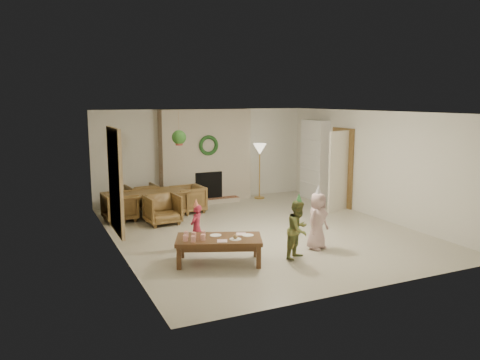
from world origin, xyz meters
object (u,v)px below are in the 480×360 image
dining_table (152,204)px  child_red (196,227)px  dining_chair_far (142,197)px  coffee_table_top (219,240)px  child_plaid (298,229)px  child_pink (318,221)px  dining_chair_left (120,207)px  dining_chair_right (188,199)px  dining_chair_near (163,209)px

dining_table → child_red: bearing=-92.0°
dining_table → dining_chair_far: bearing=90.0°
dining_table → child_red: size_ratio=2.00×
coffee_table_top → child_plaid: (1.36, -0.35, 0.11)m
dining_chair_far → child_red: bearing=88.4°
child_pink → child_red: bearing=134.9°
dining_table → dining_chair_left: (-0.75, -0.06, 0.03)m
dining_chair_far → dining_chair_left: 1.06m
child_red → dining_chair_right: bearing=-148.1°
dining_chair_left → coffee_table_top: dining_chair_left is taller
dining_chair_near → child_plaid: bearing=-69.5°
dining_table → dining_chair_near: 0.75m
dining_chair_near → dining_table: bearing=90.0°
dining_chair_near → coffee_table_top: bearing=-91.2°
child_pink → dining_table: bearing=98.6°
dining_chair_far → child_plaid: 5.04m
dining_chair_near → dining_chair_right: (0.87, 0.83, 0.00)m
dining_chair_left → child_plaid: 4.59m
dining_table → child_plaid: child_plaid is taller
dining_chair_right → coffee_table_top: size_ratio=0.51×
child_red → child_plaid: 1.88m
dining_chair_far → child_plaid: (1.66, -4.75, 0.19)m
child_red → child_plaid: child_plaid is taller
child_plaid → dining_chair_near: bearing=84.7°
dining_chair_left → child_pink: bearing=-145.6°
dining_table → dining_chair_far: dining_chair_far is taller
dining_table → child_plaid: 4.32m
child_pink → dining_chair_left: bearing=106.8°
dining_chair_near → coffee_table_top: (0.18, -2.91, 0.08)m
dining_chair_left → child_pink: child_pink is taller
dining_table → dining_chair_near: (0.06, -0.75, 0.03)m
dining_chair_near → dining_chair_left: (-0.81, 0.69, 0.00)m
dining_table → dining_chair_far: size_ratio=2.34×
coffee_table_top → child_red: size_ratio=1.69×
dining_chair_far → dining_chair_near: bearing=90.0°
child_pink → dining_chair_near: bearing=103.8°
dining_chair_near → coffee_table_top: 2.91m
dining_chair_right → coffee_table_top: 3.80m
coffee_table_top → child_plaid: size_ratio=1.39×
dining_chair_near → dining_chair_far: 1.50m
dining_chair_near → child_red: child_red is taller
dining_chair_near → dining_chair_far: bearing=90.0°
dining_table → child_red: child_red is taller
dining_table → child_pink: child_pink is taller
child_red → child_pink: bearing=114.6°
dining_chair_left → child_red: size_ratio=0.85×
dining_chair_far → dining_chair_left: same height
coffee_table_top → child_red: 0.84m
dining_chair_far → child_red: size_ratio=0.85×
dining_chair_near → dining_chair_left: 1.06m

